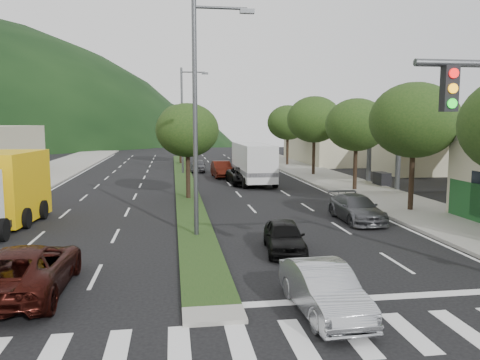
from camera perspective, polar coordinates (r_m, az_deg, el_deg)
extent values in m
plane|color=black|center=(12.85, -3.39, -15.54)|extent=(160.00, 160.00, 0.00)
cube|color=gray|center=(39.51, 11.75, -0.16)|extent=(5.00, 90.00, 0.15)
cube|color=gray|center=(39.04, -26.13, -0.82)|extent=(6.00, 90.00, 0.15)
cube|color=#193513|center=(40.13, -6.81, 0.03)|extent=(1.60, 56.00, 0.12)
cube|color=silver|center=(11.03, -2.45, -19.48)|extent=(19.00, 2.20, 0.01)
cube|color=black|center=(12.03, 24.17, 10.11)|extent=(0.35, 0.25, 1.05)
cube|color=silver|center=(39.28, 22.46, 6.62)|extent=(12.00, 8.00, 0.50)
cube|color=yellow|center=(39.28, 22.44, 6.11)|extent=(12.20, 8.20, 0.50)
cylinder|color=#47494C|center=(35.26, 18.72, 2.40)|extent=(0.36, 0.36, 4.60)
cylinder|color=#47494C|center=(39.77, 15.46, 3.00)|extent=(0.36, 0.36, 4.60)
cylinder|color=#47494C|center=(43.60, 25.15, 2.92)|extent=(0.36, 0.36, 4.60)
cube|color=black|center=(37.66, 16.90, 0.06)|extent=(0.80, 1.60, 1.10)
cube|color=black|center=(41.69, 26.91, 0.25)|extent=(0.80, 1.60, 1.10)
cube|color=#B7B192|center=(59.50, 11.91, 4.65)|extent=(10.00, 16.00, 5.20)
cylinder|color=black|center=(27.28, 20.20, 0.56)|extent=(0.28, 0.28, 3.81)
ellipsoid|color=#1A3311|center=(27.13, 20.47, 6.85)|extent=(4.80, 4.80, 4.08)
cylinder|color=black|center=(34.50, 13.87, 1.87)|extent=(0.28, 0.28, 3.58)
ellipsoid|color=#1A3311|center=(34.37, 14.01, 6.55)|extent=(4.40, 4.40, 3.74)
cylinder|color=black|center=(43.88, 8.97, 3.28)|extent=(0.28, 0.28, 3.92)
ellipsoid|color=#1A3311|center=(43.79, 9.05, 7.30)|extent=(5.00, 5.00, 4.25)
cylinder|color=black|center=(53.50, 5.80, 3.87)|extent=(0.28, 0.28, 3.70)
ellipsoid|color=#1A3311|center=(53.42, 5.84, 6.98)|extent=(4.60, 4.60, 3.91)
cylinder|color=black|center=(30.00, -6.36, 1.02)|extent=(0.28, 0.28, 3.36)
ellipsoid|color=#1A3311|center=(29.84, -6.43, 6.06)|extent=(4.00, 4.00, 3.40)
cylinder|color=black|center=(55.91, -7.27, 4.01)|extent=(0.28, 0.28, 3.81)
ellipsoid|color=#1A3311|center=(55.83, -7.32, 7.08)|extent=(4.80, 4.80, 4.08)
cylinder|color=#47494C|center=(19.85, -5.49, 7.22)|extent=(0.20, 0.20, 10.00)
cylinder|color=#47494C|center=(20.47, -2.37, 20.23)|extent=(2.20, 0.12, 0.12)
cube|color=#47494C|center=(20.59, 0.87, 19.87)|extent=(0.60, 0.25, 0.18)
cylinder|color=#47494C|center=(44.83, -7.07, 7.08)|extent=(0.20, 0.20, 10.00)
cylinder|color=#47494C|center=(45.11, -5.73, 12.96)|extent=(2.20, 0.12, 0.12)
cube|color=#47494C|center=(45.17, -4.30, 12.84)|extent=(0.60, 0.25, 0.18)
imported|color=#A8ABB0|center=(12.59, 10.17, -12.98)|extent=(1.54, 3.95, 1.28)
imported|color=black|center=(15.06, -24.62, -9.86)|extent=(2.39, 5.17, 1.44)
imported|color=black|center=(18.03, 5.41, -6.86)|extent=(1.83, 3.70, 1.21)
imported|color=#494A4E|center=(24.19, 14.01, -3.36)|extent=(1.82, 4.46, 1.29)
imported|color=#4D160C|center=(42.22, -2.26, 1.32)|extent=(1.70, 4.42, 1.44)
imported|color=black|center=(37.45, 0.41, 0.52)|extent=(2.46, 4.94, 1.34)
imported|color=#4B4C50|center=(47.05, -5.14, 1.77)|extent=(1.70, 3.74, 1.25)
imported|color=black|center=(52.72, 1.50, 2.33)|extent=(2.21, 4.29, 1.19)
cube|color=gold|center=(25.38, -26.43, -0.69)|extent=(2.92, 4.76, 3.35)
cube|color=black|center=(24.80, -27.06, -4.05)|extent=(2.76, 6.45, 0.32)
cylinder|color=black|center=(21.90, -26.96, -5.44)|extent=(0.42, 1.00, 0.97)
cylinder|color=black|center=(24.02, -24.66, -4.26)|extent=(0.42, 1.00, 0.97)
cylinder|color=black|center=(25.98, -22.91, -3.36)|extent=(0.42, 1.00, 0.97)
cube|color=silver|center=(37.92, 1.60, 2.33)|extent=(2.36, 8.37, 2.79)
cube|color=slate|center=(37.98, 1.59, 1.28)|extent=(2.42, 8.37, 0.33)
cylinder|color=black|center=(41.17, -0.82, 0.76)|extent=(0.33, 0.84, 0.84)
cylinder|color=black|center=(41.54, 2.36, 0.81)|extent=(0.33, 0.84, 0.84)
cylinder|color=black|center=(40.18, -0.63, 0.60)|extent=(0.33, 0.84, 0.84)
cylinder|color=black|center=(40.56, 2.63, 0.65)|extent=(0.33, 0.84, 0.84)
cylinder|color=black|center=(34.92, 0.58, -0.38)|extent=(0.33, 0.84, 0.84)
cylinder|color=black|center=(35.36, 4.30, -0.30)|extent=(0.33, 0.84, 0.84)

